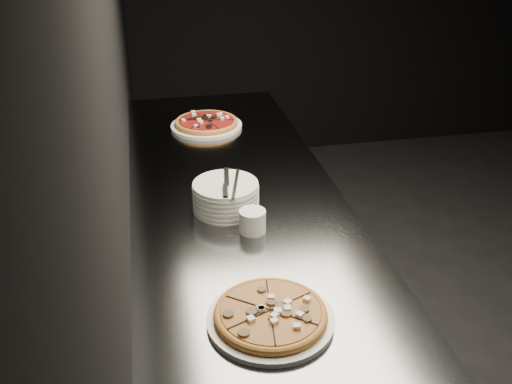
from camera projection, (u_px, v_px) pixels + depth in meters
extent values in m
cube|color=black|center=(113.00, 76.00, 1.65)|extent=(0.02, 5.00, 2.80)
cube|color=slate|center=(242.00, 315.00, 2.16)|extent=(0.70, 2.40, 0.90)
cube|color=slate|center=(241.00, 210.00, 1.94)|extent=(0.74, 2.44, 0.02)
cylinder|color=white|center=(270.00, 319.00, 1.42)|extent=(0.32, 0.32, 0.01)
cylinder|color=#C6853B|center=(270.00, 315.00, 1.41)|extent=(0.37, 0.37, 0.01)
torus|color=#C6853B|center=(271.00, 313.00, 1.41)|extent=(0.37, 0.37, 0.02)
cylinder|color=#ECA54E|center=(271.00, 312.00, 1.41)|extent=(0.32, 0.32, 0.01)
cylinder|color=white|center=(207.00, 126.00, 2.59)|extent=(0.32, 0.32, 0.02)
cylinder|color=#C6853B|center=(206.00, 123.00, 2.58)|extent=(0.33, 0.33, 0.01)
torus|color=#C6853B|center=(206.00, 122.00, 2.58)|extent=(0.34, 0.34, 0.02)
cylinder|color=maroon|center=(206.00, 121.00, 2.58)|extent=(0.29, 0.29, 0.01)
cylinder|color=white|center=(226.00, 207.00, 1.92)|extent=(0.22, 0.22, 0.02)
cylinder|color=white|center=(226.00, 203.00, 1.92)|extent=(0.22, 0.22, 0.02)
cylinder|color=white|center=(226.00, 198.00, 1.91)|extent=(0.22, 0.22, 0.02)
cylinder|color=white|center=(226.00, 194.00, 1.90)|extent=(0.22, 0.22, 0.02)
cylinder|color=white|center=(226.00, 190.00, 1.89)|extent=(0.22, 0.22, 0.02)
cylinder|color=white|center=(225.00, 185.00, 1.89)|extent=(0.22, 0.22, 0.02)
cube|color=silver|center=(227.00, 177.00, 1.92)|extent=(0.04, 0.14, 0.00)
cube|color=black|center=(226.00, 190.00, 1.83)|extent=(0.03, 0.09, 0.01)
cube|color=silver|center=(236.00, 183.00, 1.88)|extent=(0.11, 0.20, 0.00)
cylinder|color=silver|center=(252.00, 221.00, 1.79)|extent=(0.08, 0.08, 0.07)
cylinder|color=black|center=(252.00, 213.00, 1.77)|extent=(0.07, 0.07, 0.01)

